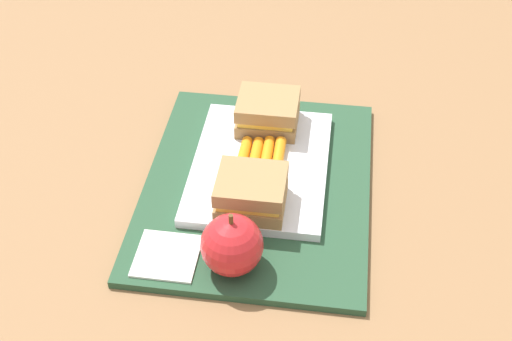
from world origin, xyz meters
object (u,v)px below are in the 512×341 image
apple (232,245)px  paper_napkin (167,256)px  sandwich_half_right (251,192)px  carrot_sticks_bundle (261,159)px  food_tray (260,166)px  sandwich_half_left (268,112)px

apple → paper_napkin: (-0.00, -0.08, -0.03)m
sandwich_half_right → carrot_sticks_bundle: bearing=179.6°
apple → food_tray: bearing=176.9°
food_tray → sandwich_half_left: size_ratio=2.88×
sandwich_half_left → apple: apple is taller
food_tray → sandwich_half_right: 0.08m
food_tray → paper_napkin: food_tray is taller
sandwich_half_left → sandwich_half_right: 0.16m
paper_napkin → sandwich_half_right: bearing=134.2°
food_tray → carrot_sticks_bundle: 0.01m
carrot_sticks_bundle → paper_napkin: (0.16, -0.08, -0.02)m
carrot_sticks_bundle → apple: bearing=-3.3°
apple → paper_napkin: 0.08m
carrot_sticks_bundle → sandwich_half_right: bearing=-0.4°
sandwich_half_right → sandwich_half_left: bearing=180.0°
food_tray → paper_napkin: 0.18m
sandwich_half_right → paper_napkin: (0.08, -0.08, -0.03)m
sandwich_half_right → paper_napkin: 0.12m
carrot_sticks_bundle → paper_napkin: size_ratio=1.11×
apple → paper_napkin: apple is taller
sandwich_half_right → carrot_sticks_bundle: size_ratio=1.03×
sandwich_half_right → apple: (0.09, -0.01, 0.00)m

